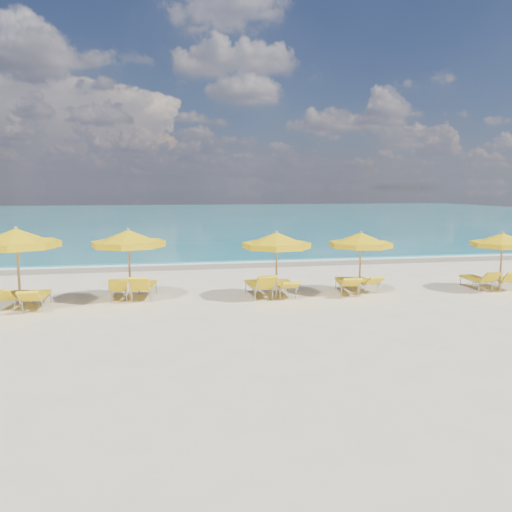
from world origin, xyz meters
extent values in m
plane|color=beige|center=(0.00, 0.00, 0.00)|extent=(120.00, 120.00, 0.00)
cube|color=#16757E|center=(0.00, 48.00, 0.00)|extent=(120.00, 80.00, 0.30)
cube|color=tan|center=(0.00, 7.40, 0.00)|extent=(120.00, 2.60, 0.01)
cube|color=white|center=(0.00, 8.20, 0.00)|extent=(120.00, 1.20, 0.03)
cube|color=white|center=(-6.00, 17.00, 0.00)|extent=(14.00, 0.36, 0.05)
cube|color=white|center=(8.00, 24.00, 0.00)|extent=(18.00, 0.30, 0.05)
cylinder|color=tan|center=(-7.47, -0.33, 1.20)|extent=(0.07, 0.07, 2.41)
cone|color=yellow|center=(-7.47, -0.33, 2.22)|extent=(2.62, 2.62, 0.48)
cylinder|color=yellow|center=(-7.47, -0.33, 1.98)|extent=(2.65, 2.65, 0.19)
sphere|color=tan|center=(-7.47, -0.33, 2.46)|extent=(0.11, 0.11, 0.11)
cylinder|color=tan|center=(-4.34, 0.33, 1.13)|extent=(0.07, 0.07, 2.26)
cone|color=yellow|center=(-4.34, 0.33, 2.08)|extent=(2.59, 2.59, 0.45)
cylinder|color=yellow|center=(-4.34, 0.33, 1.86)|extent=(2.61, 2.61, 0.18)
sphere|color=tan|center=(-4.34, 0.33, 2.31)|extent=(0.10, 0.10, 0.10)
cylinder|color=tan|center=(0.33, -0.28, 1.08)|extent=(0.07, 0.07, 2.16)
cone|color=yellow|center=(0.33, -0.28, 1.99)|extent=(2.68, 2.68, 0.43)
cylinder|color=yellow|center=(0.33, -0.28, 1.78)|extent=(2.70, 2.70, 0.17)
sphere|color=tan|center=(0.33, -0.28, 2.21)|extent=(0.10, 0.10, 0.10)
cylinder|color=tan|center=(3.32, -0.03, 1.04)|extent=(0.06, 0.06, 2.08)
cone|color=yellow|center=(3.32, -0.03, 1.92)|extent=(2.62, 2.62, 0.42)
cylinder|color=yellow|center=(3.32, -0.03, 1.71)|extent=(2.64, 2.64, 0.17)
sphere|color=tan|center=(3.32, -0.03, 2.13)|extent=(0.09, 0.09, 0.09)
cylinder|color=tan|center=(8.35, -0.53, 1.01)|extent=(0.06, 0.06, 2.02)
cone|color=yellow|center=(8.35, -0.53, 1.86)|extent=(2.31, 2.31, 0.40)
cylinder|color=yellow|center=(8.35, -0.53, 1.66)|extent=(2.33, 2.33, 0.16)
sphere|color=tan|center=(8.35, -0.53, 2.07)|extent=(0.09, 0.09, 0.09)
cube|color=yellow|center=(-7.82, 0.32, 0.35)|extent=(0.66, 1.26, 0.07)
cube|color=yellow|center=(-7.91, -0.50, 0.53)|extent=(0.59, 0.54, 0.42)
cube|color=yellow|center=(-7.08, 0.03, 0.38)|extent=(0.60, 1.33, 0.08)
cube|color=yellow|center=(-7.07, -0.89, 0.55)|extent=(0.59, 0.58, 0.40)
cube|color=yellow|center=(-4.79, 0.94, 0.37)|extent=(0.70, 1.33, 0.08)
cube|color=yellow|center=(-4.70, 0.09, 0.58)|extent=(0.62, 0.54, 0.48)
cube|color=yellow|center=(-3.90, 0.81, 0.41)|extent=(0.82, 1.49, 0.09)
cube|color=yellow|center=(-4.03, -0.12, 0.64)|extent=(0.70, 0.62, 0.52)
cube|color=yellow|center=(-0.15, 0.31, 0.41)|extent=(0.72, 1.45, 0.09)
cube|color=yellow|center=(-0.09, -0.63, 0.64)|extent=(0.66, 0.58, 0.52)
cube|color=yellow|center=(0.75, 0.41, 0.38)|extent=(0.60, 1.31, 0.08)
cube|color=yellow|center=(0.74, -0.52, 0.50)|extent=(0.59, 0.61, 0.32)
cube|color=yellow|center=(2.97, 0.30, 0.39)|extent=(0.86, 1.44, 0.08)
cube|color=yellow|center=(2.78, -0.63, 0.54)|extent=(0.71, 0.71, 0.37)
cube|color=yellow|center=(3.73, 0.61, 0.34)|extent=(0.61, 1.22, 0.07)
cube|color=yellow|center=(3.79, -0.22, 0.49)|extent=(0.56, 0.55, 0.36)
cube|color=yellow|center=(7.85, 0.13, 0.36)|extent=(0.58, 1.26, 0.08)
cube|color=yellow|center=(7.83, -0.71, 0.55)|extent=(0.57, 0.52, 0.43)
cube|color=yellow|center=(8.75, -0.02, 0.35)|extent=(0.76, 1.30, 0.08)
cube|color=yellow|center=(8.60, -0.83, 0.55)|extent=(0.62, 0.57, 0.44)
camera|label=1|loc=(-3.34, -15.84, 3.63)|focal=35.00mm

